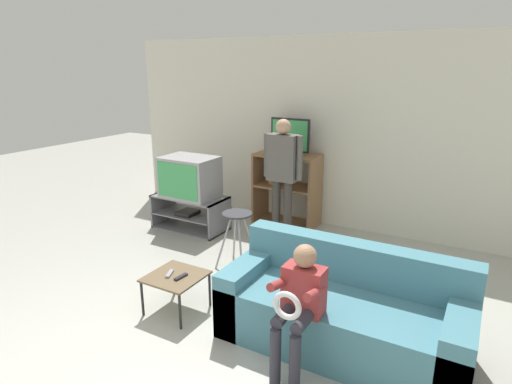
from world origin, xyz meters
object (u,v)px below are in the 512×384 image
(television_flat, at_px, (290,137))
(folding_stool, at_px, (237,223))
(television_main, at_px, (190,177))
(remote_control_white, at_px, (170,274))
(tv_stand, at_px, (190,212))
(media_shelf, at_px, (287,189))
(snack_table, at_px, (176,279))
(remote_control_black, at_px, (181,277))
(person_standing_adult, at_px, (283,168))
(person_seated_child, at_px, (299,300))
(couch, at_px, (343,313))

(television_flat, bearing_deg, folding_stool, -86.90)
(folding_stool, bearing_deg, television_main, 150.00)
(television_flat, relative_size, remote_control_white, 3.95)
(tv_stand, relative_size, media_shelf, 1.00)
(snack_table, bearing_deg, remote_control_black, -9.95)
(media_shelf, bearing_deg, snack_table, -87.44)
(television_main, relative_size, remote_control_black, 5.07)
(person_standing_adult, bearing_deg, tv_stand, -166.43)
(snack_table, bearing_deg, media_shelf, 92.56)
(folding_stool, relative_size, person_seated_child, 0.65)
(folding_stool, height_order, person_seated_child, person_seated_child)
(couch, bearing_deg, television_flat, 124.22)
(television_main, height_order, folding_stool, television_main)
(media_shelf, height_order, snack_table, media_shelf)
(television_flat, xyz_separation_m, remote_control_white, (0.03, -2.60, -0.89))
(media_shelf, bearing_deg, person_standing_adult, -70.89)
(television_main, relative_size, person_seated_child, 0.74)
(tv_stand, height_order, snack_table, tv_stand)
(remote_control_white, relative_size, couch, 0.07)
(television_main, distance_m, remote_control_black, 2.20)
(television_flat, bearing_deg, couch, -55.78)
(media_shelf, bearing_deg, remote_control_white, -88.70)
(snack_table, relative_size, remote_control_black, 3.36)
(folding_stool, relative_size, person_standing_adult, 0.41)
(television_flat, distance_m, folding_stool, 1.69)
(remote_control_black, relative_size, person_seated_child, 0.15)
(television_main, xyz_separation_m, remote_control_black, (1.26, -1.77, -0.38))
(tv_stand, height_order, person_standing_adult, person_standing_adult)
(remote_control_white, height_order, person_standing_adult, person_standing_adult)
(remote_control_black, relative_size, person_standing_adult, 0.09)
(tv_stand, height_order, couch, couch)
(tv_stand, distance_m, person_seated_child, 3.20)
(television_flat, bearing_deg, person_seated_child, -63.44)
(television_main, bearing_deg, folding_stool, -30.00)
(couch, bearing_deg, television_main, 151.00)
(media_shelf, distance_m, person_standing_adult, 0.69)
(snack_table, bearing_deg, television_flat, 91.84)
(television_main, distance_m, remote_control_white, 2.13)
(couch, relative_size, person_standing_adult, 1.23)
(television_flat, distance_m, snack_table, 2.75)
(television_main, relative_size, folding_stool, 1.14)
(television_main, xyz_separation_m, media_shelf, (1.07, 0.83, -0.22))
(media_shelf, bearing_deg, person_seated_child, -62.86)
(folding_stool, relative_size, remote_control_black, 4.46)
(television_main, height_order, television_flat, television_flat)
(remote_control_black, xyz_separation_m, person_seated_child, (1.24, -0.19, 0.22))
(media_shelf, height_order, couch, media_shelf)
(television_flat, height_order, folding_stool, television_flat)
(television_flat, bearing_deg, remote_control_white, -89.41)
(television_main, relative_size, snack_table, 1.51)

